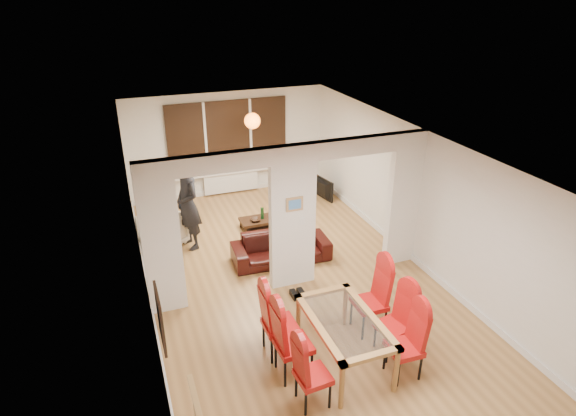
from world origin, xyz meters
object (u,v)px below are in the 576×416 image
dining_chair_rc (370,299)px  coffee_table (263,223)px  armchair (163,230)px  bowl (255,220)px  dining_chair_la (313,372)px  bottle (262,213)px  dining_chair_lb (294,340)px  person (188,204)px  dining_chair_rb (394,322)px  television (319,188)px  sofa (281,248)px  dining_chair_ra (405,344)px  dining_table (344,341)px  dining_chair_lc (280,320)px

dining_chair_rc → coffee_table: size_ratio=1.17×
dining_chair_rc → armchair: (-2.63, 3.86, -0.23)m
bowl → dining_chair_la: bearing=-98.4°
bottle → dining_chair_lb: bearing=-102.2°
person → coffee_table: size_ratio=1.91×
dining_chair_rb → bottle: 4.49m
dining_chair_lb → dining_chair_rc: same height
television → person: bearing=101.6°
television → coffee_table: bearing=110.7°
dining_chair_la → dining_chair_rc: dining_chair_rc is taller
dining_chair_la → dining_chair_rb: size_ratio=0.96×
dining_chair_la → dining_chair_rc: 1.72m
dining_chair_lb → armchair: bearing=103.5°
sofa → person: (-1.54, 1.17, 0.67)m
dining_chair_ra → dining_table: bearing=144.7°
dining_chair_lc → sofa: bearing=69.8°
dining_chair_la → dining_chair_lc: size_ratio=0.89×
dining_chair_lc → armchair: size_ratio=1.48×
dining_chair_ra → dining_chair_rb: bearing=79.8°
dining_table → dining_chair_rb: 0.77m
coffee_table → bowl: 0.24m
dining_chair_la → dining_chair_ra: (1.35, 0.02, 0.02)m
dining_chair_ra → armchair: dining_chair_ra is taller
dining_chair_la → dining_chair_ra: size_ratio=0.96×
television → bowl: size_ratio=4.21×
dining_table → bowl: 4.33m
dining_chair_la → sofa: bearing=72.8°
armchair → dining_chair_lc: bearing=-13.7°
dining_table → dining_chair_lc: dining_chair_lc is taller
dining_chair_ra → coffee_table: bearing=97.8°
dining_chair_lc → dining_chair_rc: 1.45m
dining_chair_rc → dining_chair_ra: bearing=-90.6°
dining_chair_lb → sofa: bearing=71.4°
person → bowl: size_ratio=8.63×
dining_chair_lb → coffee_table: dining_chair_lb is taller
dining_chair_lc → dining_chair_rb: size_ratio=1.07×
dining_chair_rc → dining_chair_la: bearing=-142.1°
television → bowl: (-2.03, -1.16, -0.01)m
armchair → television: 4.16m
dining_chair_rb → dining_chair_rc: dining_chair_rc is taller
bottle → armchair: bearing=-179.1°
dining_chair_lc → sofa: size_ratio=0.61×
dining_chair_lb → dining_chair_rb: 1.50m
dining_table → bowl: bearing=89.7°
coffee_table → television: bearing=30.7°
person → dining_chair_ra: bearing=8.2°
dining_chair_lb → coffee_table: size_ratio=1.17×
bottle → sofa: bearing=-93.1°
dining_chair_ra → dining_chair_rc: (0.03, 1.01, 0.05)m
sofa → bowl: sofa is taller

